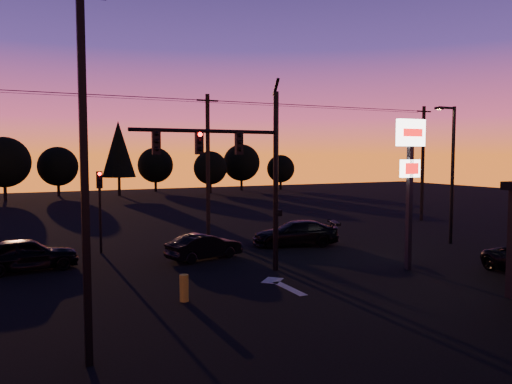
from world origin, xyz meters
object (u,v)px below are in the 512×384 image
Objects in this scene: pylon_sign at (410,161)px; parking_lot_light at (84,153)px; secondary_signal at (100,200)px; traffic_signal_mast at (243,161)px; streetlight at (451,168)px; bollard at (184,288)px; car_right at (295,233)px; car_mid at (204,246)px; car_left at (26,254)px.

parking_lot_light is at bearing -162.77° from pylon_sign.
pylon_sign reaches higher than secondary_signal.
pylon_sign is at bearing -19.36° from traffic_signal_mast.
streetlight is 8.33× the size of bollard.
car_right reaches higher than bollard.
bollard is (3.79, 4.18, -4.79)m from parking_lot_light.
traffic_signal_mast is 1.07× the size of streetlight.
car_right is (6.01, 1.27, 0.07)m from car_mid.
pylon_sign is at bearing -120.51° from car_left.
car_right is (-8.47, 3.43, -3.71)m from streetlight.
parking_lot_light is at bearing -158.35° from streetlight.
secondary_signal is 10.66m from bollard.
pylon_sign is 17.76m from car_left.
car_mid is at bearing 64.21° from bollard.
parking_lot_light reaches higher than car_mid.
car_left is at bearing 95.62° from parking_lot_light.
traffic_signal_mast is 14.10m from streetlight.
traffic_signal_mast reaches higher than car_mid.
parking_lot_light is 2.36× the size of car_mid.
streetlight reaches higher than pylon_sign.
secondary_signal is 6.25m from car_mid.
car_mid is (8.08, -1.11, -0.12)m from car_left.
bollard is (-3.61, -2.82, -4.46)m from traffic_signal_mast.
secondary_signal is 19.89m from streetlight.
traffic_signal_mast is at bearing 160.64° from pylon_sign.
secondary_signal is at bearing 162.44° from streetlight.
streetlight is 2.06× the size of car_mid.
secondary_signal is 1.12× the size of car_mid.
secondary_signal reaches higher than car_right.
car_left reaches higher than car_right.
car_mid is (-7.57, 6.17, -4.27)m from pylon_sign.
streetlight is (18.91, -5.99, 1.56)m from secondary_signal.
streetlight is at bearing 6.14° from traffic_signal_mast.
secondary_signal reaches higher than bollard.
secondary_signal is at bearing 123.19° from traffic_signal_mast.
traffic_signal_mast is 2.21× the size of car_mid.
pylon_sign is 10.66m from car_mid.
parking_lot_light is 15.19m from pylon_sign.
car_left is (-4.95, 7.60, 0.28)m from bollard.
secondary_signal is at bearing 97.13° from bollard.
bollard is 7.21m from car_mid.
streetlight reaches higher than secondary_signal.
traffic_signal_mast is 1.97× the size of secondary_signal.
car_mid is (6.93, 10.67, -4.63)m from parking_lot_light.
bollard is at bearing -31.74° from car_right.
secondary_signal is 15.75m from pylon_sign.
car_left reaches higher than bollard.
car_right is at bearing -13.75° from secondary_signal.
secondary_signal is (-4.90, 7.49, -2.07)m from traffic_signal_mast.
car_right is (9.15, 7.76, 0.23)m from bollard.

